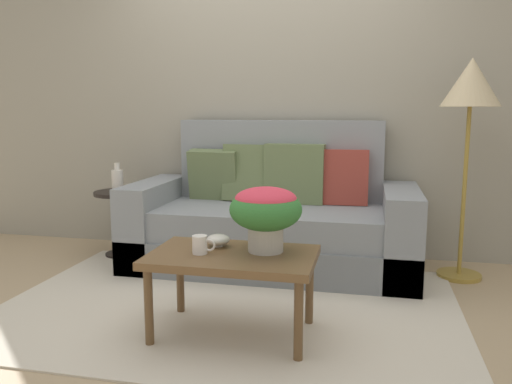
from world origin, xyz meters
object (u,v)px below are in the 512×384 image
(side_table, at_px, (120,211))
(potted_plant, at_px, (266,210))
(coffee_table, at_px, (233,263))
(coffee_mug, at_px, (201,245))
(snack_bowl, at_px, (218,240))
(floor_lamp, at_px, (471,95))
(couch, at_px, (273,222))
(table_vase, at_px, (118,180))

(side_table, relative_size, potted_plant, 1.41)
(coffee_table, xyz_separation_m, potted_plant, (0.16, 0.08, 0.28))
(coffee_mug, relative_size, snack_bowl, 0.95)
(floor_lamp, bearing_deg, couch, -179.40)
(floor_lamp, bearing_deg, coffee_mug, -138.67)
(floor_lamp, relative_size, table_vase, 6.67)
(side_table, height_order, coffee_mug, coffee_mug)
(floor_lamp, bearing_deg, snack_bowl, -141.40)
(side_table, xyz_separation_m, coffee_mug, (1.14, -1.29, 0.13))
(coffee_table, height_order, table_vase, table_vase)
(couch, xyz_separation_m, floor_lamp, (1.37, 0.01, 0.95))
(coffee_table, height_order, coffee_mug, coffee_mug)
(floor_lamp, distance_m, table_vase, 2.72)
(couch, distance_m, coffee_table, 1.26)
(coffee_table, relative_size, coffee_mug, 7.01)
(potted_plant, bearing_deg, floor_lamp, 45.50)
(potted_plant, distance_m, table_vase, 1.87)
(snack_bowl, relative_size, table_vase, 0.57)
(coffee_mug, height_order, snack_bowl, coffee_mug)
(coffee_table, height_order, side_table, side_table)
(floor_lamp, xyz_separation_m, snack_bowl, (-1.46, -1.16, -0.81))
(coffee_mug, bearing_deg, floor_lamp, 41.33)
(couch, bearing_deg, side_table, -179.41)
(couch, relative_size, coffee_table, 2.45)
(side_table, height_order, potted_plant, potted_plant)
(side_table, bearing_deg, snack_bowl, -43.81)
(couch, bearing_deg, table_vase, -178.96)
(side_table, relative_size, snack_bowl, 4.13)
(potted_plant, bearing_deg, coffee_table, -154.77)
(coffee_mug, bearing_deg, table_vase, 131.56)
(coffee_table, height_order, floor_lamp, floor_lamp)
(coffee_table, distance_m, snack_bowl, 0.19)
(couch, relative_size, snack_bowl, 16.30)
(potted_plant, bearing_deg, snack_bowl, 171.99)
(coffee_table, height_order, potted_plant, potted_plant)
(side_table, height_order, snack_bowl, side_table)
(coffee_table, bearing_deg, floor_lamp, 43.59)
(side_table, relative_size, coffee_mug, 4.36)
(couch, distance_m, coffee_mug, 1.32)
(couch, xyz_separation_m, potted_plant, (0.19, -1.19, 0.33))
(coffee_table, bearing_deg, coffee_mug, -164.57)
(floor_lamp, bearing_deg, coffee_table, -136.41)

